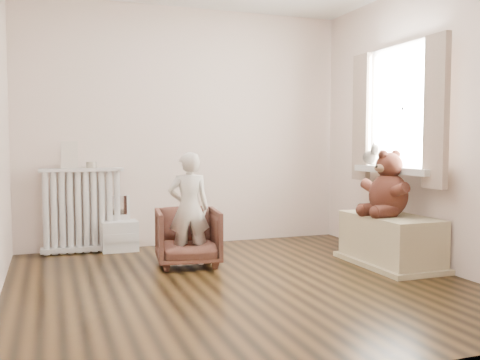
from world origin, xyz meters
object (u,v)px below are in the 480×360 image
object	(u,v)px
plush_cat	(371,155)
armchair	(188,237)
child	(189,208)
toy_vanity	(119,225)
toy_bench	(390,243)
teddy_bear	(389,193)
radiator	(82,215)

from	to	relation	value
plush_cat	armchair	bearing A→B (deg)	156.50
child	plush_cat	size ratio (longest dim) A/B	4.04
toy_vanity	toy_bench	distance (m)	2.73
toy_vanity	armchair	size ratio (longest dim) A/B	0.99
toy_bench	toy_vanity	bearing A→B (deg)	146.64
toy_vanity	plush_cat	xyz separation A→B (m)	(2.42, -0.95, 0.72)
child	teddy_bear	world-z (taller)	child
child	teddy_bear	size ratio (longest dim) A/B	1.73
toy_vanity	toy_bench	bearing A→B (deg)	-33.36
radiator	plush_cat	distance (m)	3.01
radiator	teddy_bear	world-z (taller)	teddy_bear
teddy_bear	armchair	bearing A→B (deg)	152.21
armchair	toy_bench	xyz separation A→B (m)	(1.77, -0.62, -0.06)
radiator	toy_bench	xyz separation A→B (m)	(2.64, -1.53, -0.19)
teddy_bear	radiator	bearing A→B (deg)	141.32
toy_vanity	teddy_bear	distance (m)	2.73
armchair	teddy_bear	distance (m)	1.89
radiator	child	world-z (taller)	child
radiator	child	distance (m)	1.31
toy_bench	radiator	bearing A→B (deg)	149.96
armchair	child	world-z (taller)	child
toy_vanity	radiator	bearing A→B (deg)	175.33
toy_bench	teddy_bear	distance (m)	0.47
armchair	plush_cat	xyz separation A→B (m)	(1.91, -0.07, 0.74)
radiator	toy_vanity	distance (m)	0.39
teddy_bear	plush_cat	bearing A→B (deg)	64.68
toy_bench	plush_cat	xyz separation A→B (m)	(0.14, 0.55, 0.80)
toy_vanity	plush_cat	world-z (taller)	plush_cat
radiator	teddy_bear	size ratio (longest dim) A/B	1.47
radiator	armchair	bearing A→B (deg)	-46.04
radiator	child	size ratio (longest dim) A/B	0.85
toy_vanity	plush_cat	distance (m)	2.70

